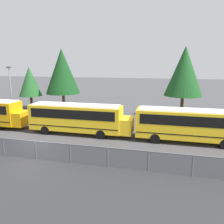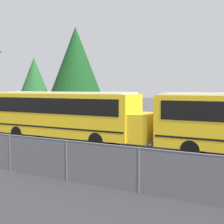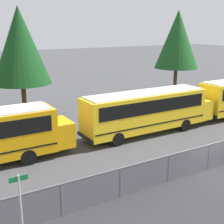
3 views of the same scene
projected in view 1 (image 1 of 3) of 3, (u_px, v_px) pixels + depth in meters
name	position (u px, v px, depth m)	size (l,w,h in m)	color
ground_plane	(37.00, 159.00, 18.04)	(200.00, 200.00, 0.00)	#424244
fence	(36.00, 150.00, 17.85)	(73.17, 0.07, 1.60)	#9EA0A5
school_bus_2	(78.00, 117.00, 24.08)	(11.61, 2.45, 3.34)	yellow
school_bus_3	(192.00, 123.00, 21.40)	(11.61, 2.45, 3.34)	yellow
light_pole	(11.00, 89.00, 31.63)	(0.60, 0.24, 7.27)	gray
tree_0	(184.00, 71.00, 29.94)	(5.21, 5.21, 10.05)	#51381E
tree_2	(30.00, 81.00, 37.02)	(3.80, 3.80, 7.18)	#51381E
tree_3	(62.00, 71.00, 34.60)	(5.41, 5.41, 9.99)	#51381E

